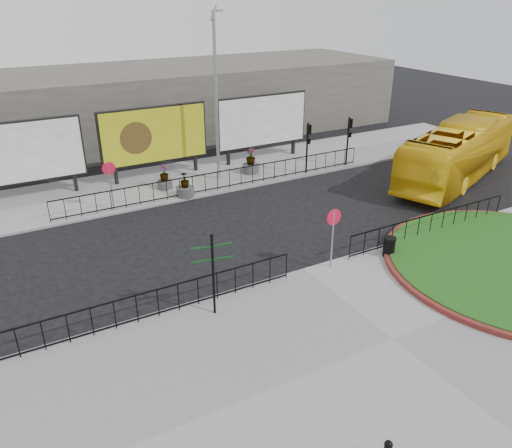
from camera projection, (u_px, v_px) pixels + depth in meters
ground at (303, 271)px, 19.59m from camera, size 90.00×90.00×0.00m
pavement_near at (393, 341)px, 15.60m from camera, size 30.00×10.00×0.12m
pavement_far at (188, 178)px, 29.06m from camera, size 44.00×6.00×0.12m
railing_near_left at (158, 303)px, 16.43m from camera, size 10.00×0.10×1.10m
railing_near_right at (431, 224)px, 21.92m from camera, size 9.00×0.10×1.10m
railing_far at (223, 180)px, 27.11m from camera, size 18.00×0.10×1.10m
speed_sign_far at (110, 175)px, 24.02m from camera, size 0.64×0.07×2.47m
speed_sign_near at (333, 225)px, 18.90m from camera, size 0.64×0.07×2.47m
billboard_left at (20, 153)px, 25.02m from camera, size 6.20×0.31×4.10m
billboard_mid at (154, 135)px, 28.10m from camera, size 6.20×0.31×4.10m
billboard_right at (262, 121)px, 31.17m from camera, size 6.20×0.31×4.10m
lamp_post at (216, 96)px, 26.91m from camera, size 0.74×0.18×9.23m
signal_pole_a at (308, 141)px, 28.95m from camera, size 0.22×0.26×3.00m
signal_pole_b at (349, 134)px, 30.26m from camera, size 0.22×0.26×3.00m
building_backdrop at (134, 105)px, 35.94m from camera, size 40.00×10.00×5.00m
fingerpost_sign at (213, 266)px, 16.10m from camera, size 1.39×0.47×2.97m
litter_bin at (389, 247)px, 20.28m from camera, size 0.51×0.51×0.84m
bus at (458, 152)px, 28.50m from camera, size 11.87×6.82×3.25m
planter_a at (165, 180)px, 27.26m from camera, size 0.84×0.84×1.34m
planter_b at (185, 188)px, 26.26m from camera, size 0.95×0.95×1.34m
planter_c at (251, 164)px, 29.60m from camera, size 1.00×1.00×1.52m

